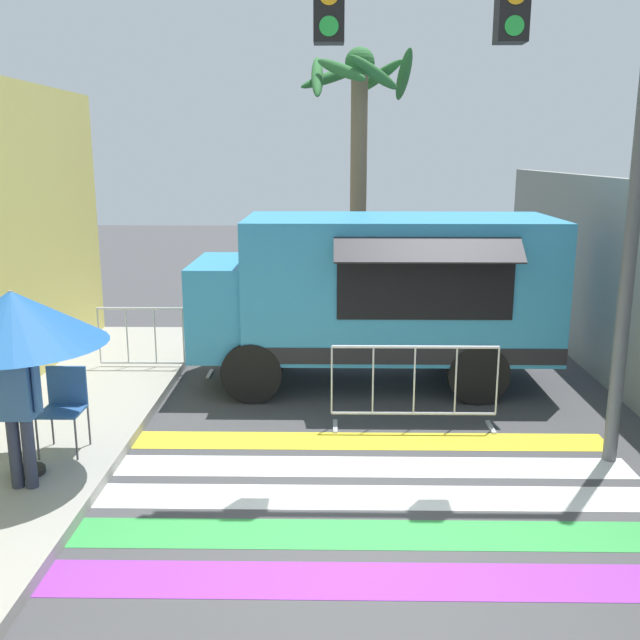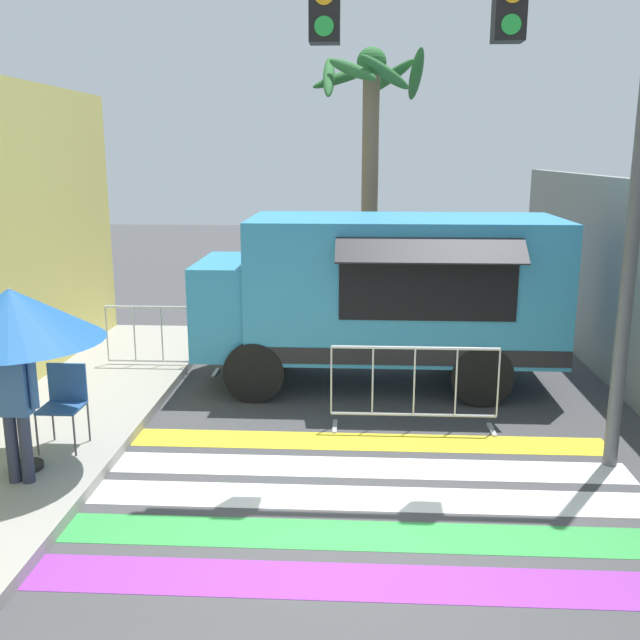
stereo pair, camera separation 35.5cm
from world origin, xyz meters
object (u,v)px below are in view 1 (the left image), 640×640
(patio_umbrella, at_px, (13,318))
(barricade_front, at_px, (414,387))
(traffic_signal_pole, at_px, (514,77))
(vendor_person, at_px, (17,404))
(barricade_side, at_px, (155,342))
(palm_tree, at_px, (358,131))
(folding_chair, at_px, (65,401))
(food_truck, at_px, (371,290))

(patio_umbrella, distance_m, barricade_front, 4.94)
(traffic_signal_pole, xyz_separation_m, patio_umbrella, (-5.26, -0.76, -2.46))
(traffic_signal_pole, xyz_separation_m, vendor_person, (-5.16, -1.07, -3.30))
(patio_umbrella, relative_size, barricade_side, 1.10)
(patio_umbrella, xyz_separation_m, palm_tree, (3.88, 7.99, 2.12))
(traffic_signal_pole, bearing_deg, palm_tree, 100.81)
(folding_chair, bearing_deg, patio_umbrella, -86.25)
(folding_chair, bearing_deg, traffic_signal_pole, 20.03)
(traffic_signal_pole, distance_m, palm_tree, 7.37)
(folding_chair, distance_m, barricade_front, 4.37)
(folding_chair, distance_m, palm_tree, 8.81)
(food_truck, height_order, barricade_side, food_truck)
(patio_umbrella, bearing_deg, barricade_side, 83.60)
(patio_umbrella, distance_m, barricade_side, 4.27)
(barricade_side, xyz_separation_m, palm_tree, (3.43, 3.96, 3.45))
(food_truck, distance_m, barricade_front, 2.22)
(barricade_side, bearing_deg, folding_chair, -94.44)
(traffic_signal_pole, bearing_deg, folding_chair, -179.26)
(barricade_front, bearing_deg, patio_umbrella, -158.44)
(folding_chair, distance_m, vendor_person, 1.06)
(vendor_person, distance_m, barricade_side, 4.39)
(vendor_person, distance_m, barricade_front, 4.82)
(barricade_side, height_order, palm_tree, palm_tree)
(traffic_signal_pole, bearing_deg, patio_umbrella, -171.80)
(patio_umbrella, distance_m, vendor_person, 0.90)
(palm_tree, bearing_deg, folding_chair, -116.79)
(vendor_person, height_order, palm_tree, palm_tree)
(barricade_front, bearing_deg, food_truck, 103.87)
(traffic_signal_pole, bearing_deg, barricade_side, 145.73)
(food_truck, bearing_deg, barricade_side, 174.61)
(barricade_front, bearing_deg, traffic_signal_pole, -50.15)
(food_truck, bearing_deg, palm_tree, 90.94)
(barricade_side, distance_m, palm_tree, 6.27)
(traffic_signal_pole, xyz_separation_m, palm_tree, (-1.38, 7.23, -0.35))
(folding_chair, bearing_deg, barricade_front, 33.32)
(vendor_person, bearing_deg, palm_tree, 75.00)
(patio_umbrella, height_order, folding_chair, patio_umbrella)
(folding_chair, relative_size, vendor_person, 0.61)
(patio_umbrella, xyz_separation_m, folding_chair, (0.19, 0.69, -1.16))
(food_truck, distance_m, vendor_person, 5.58)
(food_truck, height_order, folding_chair, food_truck)
(vendor_person, relative_size, barricade_side, 0.87)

